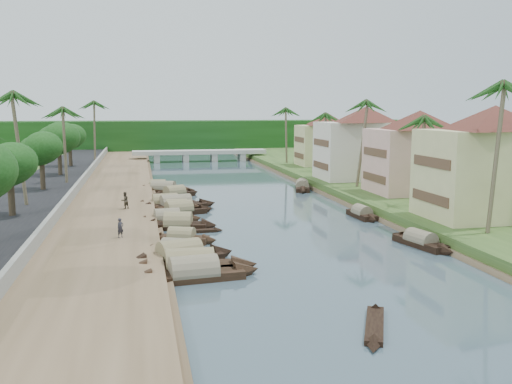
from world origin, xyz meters
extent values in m
plane|color=#3B4F59|center=(0.00, 0.00, 0.00)|extent=(220.00, 220.00, 0.00)
cube|color=brown|center=(-16.00, 20.00, 0.40)|extent=(10.00, 180.00, 0.80)
cube|color=#2C471C|center=(19.00, 20.00, 0.60)|extent=(16.00, 180.00, 1.20)
cube|color=black|center=(-24.50, 20.00, 0.70)|extent=(8.00, 180.00, 1.40)
cube|color=gray|center=(-20.20, 20.00, 1.35)|extent=(0.40, 180.00, 1.10)
cube|color=#13390F|center=(0.00, 95.00, 4.00)|extent=(120.00, 4.00, 8.00)
cube|color=#13390F|center=(0.00, 100.00, 4.00)|extent=(120.00, 4.00, 8.00)
cube|color=#13390F|center=(0.00, 105.00, 4.00)|extent=(120.00, 4.00, 8.00)
cube|color=#A7A79C|center=(0.00, 72.00, 2.00)|extent=(28.00, 4.00, 0.80)
cube|color=#A7A79C|center=(-9.00, 72.00, 0.90)|extent=(1.20, 3.50, 1.80)
cube|color=#A7A79C|center=(-3.00, 72.00, 0.90)|extent=(1.20, 3.50, 1.80)
cube|color=#A7A79C|center=(3.00, 72.00, 0.90)|extent=(1.20, 3.50, 1.80)
cube|color=#A7A79C|center=(9.00, 72.00, 0.90)|extent=(1.20, 3.50, 1.80)
cube|color=beige|center=(19.00, -2.00, 5.20)|extent=(12.00, 8.00, 8.00)
pyramid|color=#5B2B1F|center=(19.00, -2.00, 10.30)|extent=(14.85, 14.85, 2.20)
cube|color=#523826|center=(12.95, -2.00, 3.20)|extent=(0.10, 6.40, 0.90)
cube|color=#523826|center=(12.95, -2.00, 6.40)|extent=(0.10, 6.40, 0.90)
cube|color=#DFA59E|center=(20.00, 14.00, 4.95)|extent=(11.00, 8.00, 7.50)
pyramid|color=#5B2B1F|center=(20.00, 14.00, 9.80)|extent=(14.11, 14.11, 2.20)
cube|color=#523826|center=(14.45, 14.00, 3.08)|extent=(0.10, 6.40, 0.90)
cube|color=#523826|center=(14.45, 14.00, 6.08)|extent=(0.10, 6.40, 0.90)
cube|color=beige|center=(19.00, 28.00, 5.20)|extent=(13.00, 8.00, 8.00)
pyramid|color=#5B2B1F|center=(19.00, 28.00, 10.30)|extent=(15.59, 15.59, 2.20)
cube|color=#523826|center=(12.45, 28.00, 3.20)|extent=(0.10, 6.40, 0.90)
cube|color=#523826|center=(12.45, 28.00, 6.40)|extent=(0.10, 6.40, 0.90)
cube|color=beige|center=(20.00, 48.00, 4.70)|extent=(10.00, 7.00, 7.00)
pyramid|color=#5B2B1F|center=(20.00, 48.00, 9.30)|extent=(12.62, 12.62, 2.20)
cube|color=#523826|center=(14.95, 48.00, 2.95)|extent=(0.10, 5.60, 0.90)
cube|color=#523826|center=(14.95, 48.00, 5.75)|extent=(0.10, 5.60, 0.90)
cube|color=black|center=(-9.13, -12.07, 0.20)|extent=(6.74, 2.75, 0.70)
cone|color=black|center=(-5.51, -11.66, 0.28)|extent=(2.07, 2.03, 2.05)
cone|color=black|center=(-12.75, -12.47, 0.28)|extent=(2.07, 2.03, 2.05)
cylinder|color=gray|center=(-9.13, -12.07, 0.58)|extent=(5.21, 2.66, 2.12)
cube|color=black|center=(-9.75, -7.73, 0.20)|extent=(6.68, 4.09, 0.70)
cone|color=black|center=(-6.42, -6.63, 0.28)|extent=(2.38, 2.49, 2.22)
cone|color=black|center=(-13.07, -8.82, 0.28)|extent=(2.38, 2.49, 2.22)
cylinder|color=#827853|center=(-9.75, -7.73, 0.58)|extent=(5.29, 3.72, 2.33)
cube|color=black|center=(-9.22, -10.21, 0.20)|extent=(6.95, 2.41, 0.70)
cone|color=black|center=(-5.40, -10.36, 0.28)|extent=(2.04, 2.00, 2.15)
cone|color=black|center=(-13.03, -10.06, 0.28)|extent=(2.04, 2.00, 2.15)
cylinder|color=#827853|center=(-9.22, -10.21, 0.58)|extent=(5.33, 2.43, 2.23)
cube|color=black|center=(-9.71, -5.97, 0.20)|extent=(5.43, 3.69, 0.70)
cone|color=black|center=(-7.08, -7.18, 0.28)|extent=(1.99, 1.99, 1.66)
cone|color=black|center=(-12.34, -4.76, 0.28)|extent=(1.99, 1.99, 1.66)
cylinder|color=gray|center=(-9.71, -5.97, 0.58)|extent=(4.34, 3.24, 1.73)
cube|color=black|center=(-9.15, -1.40, 0.20)|extent=(4.68, 3.04, 0.70)
cone|color=black|center=(-6.86, -2.31, 0.28)|extent=(1.70, 1.74, 1.50)
cone|color=black|center=(-11.44, -0.49, 0.28)|extent=(1.70, 1.74, 1.50)
cylinder|color=#827853|center=(-9.15, -1.40, 0.58)|extent=(3.73, 2.71, 1.57)
cube|color=black|center=(-9.05, 4.24, 0.20)|extent=(5.60, 3.09, 0.70)
cone|color=black|center=(-6.18, 3.64, 0.28)|extent=(1.91, 2.12, 2.00)
cone|color=black|center=(-11.93, 4.85, 0.28)|extent=(1.91, 2.12, 2.00)
cylinder|color=#827853|center=(-9.05, 4.24, 0.58)|extent=(4.39, 2.91, 2.12)
cube|color=black|center=(-9.96, 6.98, 0.20)|extent=(5.19, 2.42, 0.70)
cone|color=black|center=(-7.20, 7.34, 0.28)|extent=(1.66, 1.79, 1.77)
cone|color=black|center=(-12.72, 6.63, 0.28)|extent=(1.66, 1.79, 1.77)
cylinder|color=gray|center=(-9.96, 6.98, 0.58)|extent=(4.03, 2.34, 1.86)
cube|color=black|center=(-8.48, 11.50, 0.20)|extent=(5.95, 3.30, 0.70)
cone|color=black|center=(-5.44, 12.38, 0.28)|extent=(2.01, 2.00, 1.79)
cone|color=black|center=(-11.51, 10.62, 0.28)|extent=(2.01, 2.00, 1.79)
cylinder|color=#827853|center=(-8.48, 11.50, 0.58)|extent=(4.69, 2.99, 1.86)
cube|color=black|center=(-8.65, 12.77, 0.20)|extent=(4.72, 1.83, 0.70)
cone|color=black|center=(-6.05, 12.72, 0.28)|extent=(1.41, 1.60, 1.72)
cone|color=black|center=(-11.26, 12.81, 0.28)|extent=(1.41, 1.60, 1.72)
cylinder|color=#827853|center=(-8.65, 12.77, 0.58)|extent=(3.61, 1.88, 1.82)
cube|color=black|center=(-8.61, 15.07, 0.20)|extent=(7.22, 3.62, 0.70)
cone|color=black|center=(-4.86, 15.97, 0.28)|extent=(2.35, 2.27, 2.08)
cone|color=black|center=(-12.35, 14.18, 0.28)|extent=(2.35, 2.27, 2.08)
cylinder|color=gray|center=(-8.61, 15.07, 0.58)|extent=(5.65, 3.32, 2.15)
cube|color=black|center=(-9.70, 16.44, 0.20)|extent=(6.02, 2.39, 0.70)
cone|color=black|center=(-6.44, 16.70, 0.28)|extent=(1.83, 1.87, 1.93)
cone|color=black|center=(-12.97, 16.18, 0.28)|extent=(1.83, 1.87, 1.93)
cylinder|color=#827853|center=(-9.70, 16.44, 0.58)|extent=(4.64, 2.36, 2.01)
cube|color=black|center=(-8.20, 23.94, 0.20)|extent=(5.37, 3.91, 0.70)
cone|color=black|center=(-5.66, 25.25, 0.28)|extent=(2.05, 2.09, 1.75)
cone|color=black|center=(-10.74, 22.64, 0.28)|extent=(2.05, 2.09, 1.75)
cylinder|color=#827853|center=(-8.20, 23.94, 0.58)|extent=(4.32, 3.42, 1.83)
cube|color=black|center=(-9.40, 28.54, 0.20)|extent=(6.71, 4.12, 0.70)
cone|color=black|center=(-6.05, 27.18, 0.28)|extent=(2.32, 2.20, 1.84)
cone|color=black|center=(-12.75, 29.90, 0.28)|extent=(2.32, 2.20, 1.84)
cylinder|color=gray|center=(-9.40, 28.54, 0.58)|extent=(5.32, 3.61, 1.88)
cube|color=black|center=(-10.10, 31.39, 0.20)|extent=(4.83, 2.14, 0.70)
cone|color=black|center=(-7.53, 31.03, 0.28)|extent=(1.52, 1.54, 1.51)
cone|color=black|center=(-12.66, 31.74, 0.28)|extent=(1.52, 1.54, 1.51)
cylinder|color=#827853|center=(-10.10, 31.39, 0.58)|extent=(3.74, 2.05, 1.58)
cube|color=black|center=(9.78, -6.64, 0.20)|extent=(2.68, 5.64, 0.70)
cone|color=black|center=(9.13, -3.69, 0.28)|extent=(1.69, 1.80, 1.56)
cone|color=black|center=(10.43, -9.58, 0.28)|extent=(1.69, 1.80, 1.56)
cylinder|color=gray|center=(9.78, -6.64, 0.58)|extent=(2.46, 4.40, 1.60)
cube|color=black|center=(9.78, 5.93, 0.20)|extent=(1.73, 4.72, 0.70)
cone|color=black|center=(9.64, 8.51, 0.28)|extent=(1.40, 1.41, 1.48)
cone|color=black|center=(9.92, 3.35, 0.28)|extent=(1.40, 1.41, 1.48)
cylinder|color=gray|center=(9.78, 5.93, 0.58)|extent=(1.73, 3.63, 1.53)
cube|color=black|center=(9.47, 26.83, 0.20)|extent=(3.32, 6.51, 0.70)
cone|color=black|center=(10.35, 30.19, 0.28)|extent=(2.01, 2.13, 1.82)
cone|color=black|center=(8.59, 23.46, 0.28)|extent=(2.01, 2.13, 1.82)
cylinder|color=gray|center=(9.47, 26.83, 0.58)|extent=(3.02, 5.10, 1.86)
cube|color=black|center=(-0.83, -22.14, 0.10)|extent=(2.85, 4.87, 0.35)
cone|color=black|center=(0.31, -19.61, 0.10)|extent=(1.33, 1.49, 0.90)
cone|color=black|center=(-1.97, -24.67, 0.10)|extent=(1.33, 1.49, 0.90)
cube|color=black|center=(-7.35, 2.24, 0.10)|extent=(3.31, 0.93, 0.35)
cone|color=black|center=(-5.52, 2.35, 0.10)|extent=(0.86, 0.78, 0.73)
cone|color=black|center=(-9.19, 2.13, 0.10)|extent=(0.86, 0.78, 0.73)
cube|color=black|center=(-9.99, 19.75, 0.10)|extent=(4.20, 2.79, 0.35)
cone|color=black|center=(-7.85, 18.61, 0.10)|extent=(1.35, 1.27, 0.86)
cone|color=black|center=(-12.12, 20.90, 0.10)|extent=(1.35, 1.27, 0.86)
cylinder|color=brown|center=(15.00, -8.03, 7.20)|extent=(1.08, 0.36, 12.01)
sphere|color=#1E4918|center=(15.00, -8.03, 12.97)|extent=(3.20, 3.20, 3.20)
cylinder|color=brown|center=(16.00, 5.61, 5.75)|extent=(0.55, 0.36, 9.10)
sphere|color=#1E4918|center=(16.00, 5.61, 10.11)|extent=(3.20, 3.20, 3.20)
cylinder|color=brown|center=(15.00, 20.03, 6.66)|extent=(1.56, 0.36, 10.90)
sphere|color=#1E4918|center=(15.00, 20.03, 11.91)|extent=(3.20, 3.20, 3.20)
cylinder|color=brown|center=(16.00, 38.60, 5.77)|extent=(1.25, 0.36, 9.13)
sphere|color=#1E4918|center=(16.00, 38.60, 10.16)|extent=(3.20, 3.20, 3.20)
cylinder|color=brown|center=(-24.00, 12.51, 7.08)|extent=(1.18, 0.36, 11.36)
sphere|color=#1E4918|center=(-24.00, 12.51, 12.53)|extent=(3.20, 3.20, 3.20)
cylinder|color=brown|center=(-22.00, 30.10, 6.31)|extent=(0.45, 0.36, 9.83)
sphere|color=#1E4918|center=(-22.00, 30.10, 11.03)|extent=(3.20, 3.20, 3.20)
cylinder|color=brown|center=(14.00, 53.03, 6.18)|extent=(0.63, 0.36, 9.97)
sphere|color=#1E4918|center=(14.00, 53.03, 10.97)|extent=(3.20, 3.20, 3.20)
cylinder|color=brown|center=(-20.50, 60.47, 6.92)|extent=(0.62, 0.36, 11.04)
sphere|color=#1E4918|center=(-20.50, 60.47, 12.21)|extent=(3.20, 3.20, 3.20)
cylinder|color=#443927|center=(-24.00, 6.63, 2.96)|extent=(0.60, 0.60, 3.19)
ellipsoid|color=#13390F|center=(-24.00, 6.63, 6.01)|extent=(4.45, 4.45, 3.66)
cylinder|color=#443927|center=(-24.00, 23.98, 3.06)|extent=(0.60, 0.60, 3.39)
ellipsoid|color=#13390F|center=(-24.00, 23.98, 6.29)|extent=(4.49, 4.49, 3.69)
cylinder|color=#443927|center=(-24.00, 39.62, 3.19)|extent=(0.60, 0.60, 3.66)
ellipsoid|color=#13390F|center=(-24.00, 39.62, 6.69)|extent=(5.44, 5.44, 4.47)
cylinder|color=#443927|center=(-24.00, 52.96, 3.06)|extent=(0.60, 0.60, 3.39)
ellipsoid|color=#13390F|center=(-24.00, 52.96, 6.30)|extent=(4.83, 4.83, 3.97)
cylinder|color=#443927|center=(24.00, 30.73, 3.11)|extent=(0.60, 0.60, 3.90)
ellipsoid|color=#13390F|center=(24.00, 30.73, 6.84)|extent=(4.73, 4.73, 3.89)
imported|color=#27262E|center=(-14.08, -2.03, 1.59)|extent=(0.69, 0.65, 1.59)
imported|color=#383127|center=(-14.05, 11.54, 1.68)|extent=(1.09, 1.07, 1.77)
camera|label=1|loc=(-12.35, -48.21, 11.11)|focal=40.00mm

